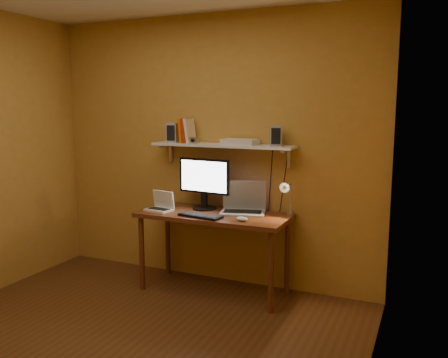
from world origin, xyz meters
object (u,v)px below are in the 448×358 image
at_px(desk, 214,222).
at_px(speaker_left, 173,133).
at_px(mouse, 242,219).
at_px(desk_lamp, 287,194).
at_px(shelf_camera, 194,140).
at_px(netbook, 161,205).
at_px(wall_shelf, 222,146).
at_px(speaker_right, 276,136).
at_px(laptop, 243,204).
at_px(keyboard, 200,216).
at_px(monitor, 204,181).
at_px(router, 240,142).

bearing_deg(desk, speaker_left, 159.94).
xyz_separation_m(mouse, desk_lamp, (0.31, 0.30, 0.19)).
height_order(desk, desk_lamp, desk_lamp).
xyz_separation_m(speaker_left, shelf_camera, (0.25, -0.05, -0.07)).
distance_m(mouse, desk_lamp, 0.47).
xyz_separation_m(netbook, shelf_camera, (0.23, 0.24, 0.60)).
bearing_deg(desk, wall_shelf, 90.00).
bearing_deg(speaker_right, netbook, -179.30).
bearing_deg(desk, laptop, 29.38).
distance_m(wall_shelf, laptop, 0.59).
bearing_deg(speaker_left, keyboard, -40.96).
distance_m(monitor, mouse, 0.65).
bearing_deg(netbook, speaker_right, 25.36).
relative_size(laptop, speaker_left, 2.45).
relative_size(desk, shelf_camera, 14.03).
bearing_deg(wall_shelf, desk, -90.00).
xyz_separation_m(wall_shelf, laptop, (0.24, -0.06, -0.53)).
distance_m(monitor, desk_lamp, 0.82).
distance_m(desk, speaker_left, 0.98).
distance_m(desk, router, 0.78).
xyz_separation_m(monitor, netbook, (-0.35, -0.22, -0.22)).
distance_m(wall_shelf, mouse, 0.78).
bearing_deg(shelf_camera, speaker_left, 168.60).
bearing_deg(keyboard, speaker_left, 150.16).
distance_m(wall_shelf, shelf_camera, 0.29).
distance_m(monitor, shelf_camera, 0.40).
bearing_deg(speaker_left, laptop, -7.23).
bearing_deg(shelf_camera, desk_lamp, -0.98).
distance_m(monitor, router, 0.52).
xyz_separation_m(shelf_camera, router, (0.46, 0.04, -0.00)).
bearing_deg(speaker_right, mouse, -130.17).
height_order(speaker_left, speaker_right, speaker_left).
bearing_deg(desk, shelf_camera, 152.89).
height_order(monitor, netbook, monitor).
bearing_deg(monitor, laptop, 7.10).
relative_size(laptop, shelf_camera, 4.66).
distance_m(laptop, desk_lamp, 0.44).
bearing_deg(laptop, shelf_camera, 164.66).
bearing_deg(monitor, netbook, -141.74).
xyz_separation_m(desk, keyboard, (-0.05, -0.18, 0.10)).
bearing_deg(netbook, mouse, 4.26).
relative_size(desk, speaker_right, 7.67).
distance_m(keyboard, mouse, 0.40).
bearing_deg(shelf_camera, laptop, -0.75).
distance_m(laptop, speaker_left, 1.00).
relative_size(mouse, speaker_left, 0.57).
bearing_deg(shelf_camera, speaker_right, 3.90).
relative_size(speaker_left, router, 0.60).
bearing_deg(wall_shelf, router, -3.34).
xyz_separation_m(desk_lamp, router, (-0.48, 0.06, 0.44)).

